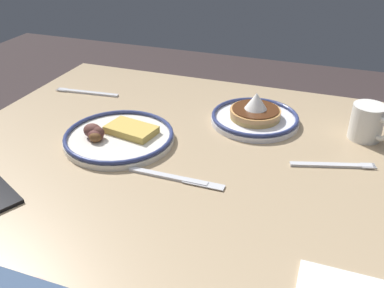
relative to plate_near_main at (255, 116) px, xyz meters
The scene contains 7 objects.
dining_table 0.29m from the plate_near_main, 59.02° to the left, with size 1.12×0.98×0.75m.
plate_near_main is the anchor object (origin of this frame).
plate_center_pancakes 0.36m from the plate_near_main, 36.28° to the left, with size 0.27×0.27×0.05m.
coffee_mug 0.28m from the plate_near_main, behind, with size 0.09×0.09×0.09m.
fork_near 0.26m from the plate_near_main, 144.09° to the left, with size 0.19×0.07×0.01m.
fork_far 0.53m from the plate_near_main, ahead, with size 0.21×0.04×0.01m.
butter_knife 0.34m from the plate_near_main, 72.61° to the left, with size 0.22×0.02×0.01m.
Camera 1 is at (-0.32, 0.77, 1.26)m, focal length 39.22 mm.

